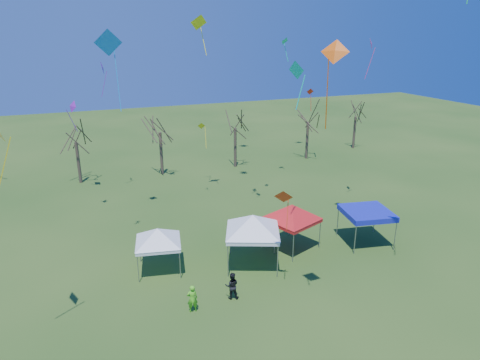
% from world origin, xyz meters
% --- Properties ---
extents(ground, '(140.00, 140.00, 0.00)m').
position_xyz_m(ground, '(0.00, 0.00, 0.00)').
color(ground, '#264B18').
rests_on(ground, ground).
extents(tree_1, '(3.42, 3.42, 7.54)m').
position_xyz_m(tree_1, '(-10.77, 24.65, 5.79)').
color(tree_1, '#3D2D21').
rests_on(tree_1, ground).
extents(tree_2, '(3.71, 3.71, 8.18)m').
position_xyz_m(tree_2, '(-2.37, 24.38, 6.29)').
color(tree_2, '#3D2D21').
rests_on(tree_2, ground).
extents(tree_3, '(3.59, 3.59, 7.91)m').
position_xyz_m(tree_3, '(6.03, 24.04, 6.08)').
color(tree_3, '#3D2D21').
rests_on(tree_3, ground).
extents(tree_4, '(3.58, 3.58, 7.89)m').
position_xyz_m(tree_4, '(15.36, 24.00, 6.06)').
color(tree_4, '#3D2D21').
rests_on(tree_4, ground).
extents(tree_5, '(3.39, 3.39, 7.46)m').
position_xyz_m(tree_5, '(23.72, 26.07, 5.73)').
color(tree_5, '#3D2D21').
rests_on(tree_5, ground).
extents(tent_white_west, '(3.77, 3.77, 3.39)m').
position_xyz_m(tent_white_west, '(-6.71, 4.58, 2.74)').
color(tent_white_west, gray).
rests_on(tent_white_west, ground).
extents(tent_white_mid, '(4.32, 4.32, 4.12)m').
position_xyz_m(tent_white_mid, '(-0.87, 2.99, 3.32)').
color(tent_white_mid, gray).
rests_on(tent_white_mid, ground).
extents(tent_red, '(4.07, 4.07, 3.85)m').
position_xyz_m(tent_red, '(2.57, 4.13, 3.11)').
color(tent_red, gray).
rests_on(tent_red, ground).
extents(tent_blue, '(3.77, 3.77, 2.53)m').
position_xyz_m(tent_blue, '(8.01, 2.88, 2.33)').
color(tent_blue, gray).
rests_on(tent_blue, ground).
extents(person_dark, '(0.95, 0.84, 1.64)m').
position_xyz_m(person_dark, '(-3.48, -0.09, 0.82)').
color(person_dark, black).
rests_on(person_dark, ground).
extents(person_green, '(0.62, 0.44, 1.62)m').
position_xyz_m(person_green, '(-5.92, -0.45, 0.81)').
color(person_green, '#59D221').
rests_on(person_green, ground).
extents(kite_13, '(1.04, 1.25, 2.97)m').
position_xyz_m(kite_13, '(-10.70, 21.03, 8.34)').
color(kite_13, purple).
rests_on(kite_13, ground).
extents(kite_5, '(1.40, 1.36, 3.83)m').
position_xyz_m(kite_5, '(-0.44, -4.32, 13.76)').
color(kite_5, '#E6560C').
rests_on(kite_5, ground).
extents(kite_1, '(1.24, 1.11, 2.37)m').
position_xyz_m(kite_1, '(-0.49, -0.37, 5.97)').
color(kite_1, red).
rests_on(kite_1, ground).
extents(kite_27, '(0.83, 1.13, 2.67)m').
position_xyz_m(kite_27, '(1.04, 1.48, 12.57)').
color(kite_27, '#0DC7A5').
rests_on(kite_27, ground).
extents(kite_2, '(0.67, 1.27, 3.13)m').
position_xyz_m(kite_2, '(-7.85, 20.03, 11.71)').
color(kite_2, purple).
rests_on(kite_2, ground).
extents(kite_11, '(1.68, 1.30, 3.23)m').
position_xyz_m(kite_11, '(-0.48, 15.24, 15.37)').
color(kite_11, '#F9F91A').
rests_on(kite_11, ground).
extents(kite_17, '(0.87, 1.04, 3.18)m').
position_xyz_m(kite_17, '(11.52, 8.66, 13.69)').
color(kite_17, '#D42F87').
rests_on(kite_17, ground).
extents(kite_22, '(0.89, 0.80, 2.57)m').
position_xyz_m(kite_22, '(0.86, 19.71, 5.88)').
color(kite_22, yellow).
rests_on(kite_22, ground).
extents(kite_12, '(0.93, 0.63, 2.66)m').
position_xyz_m(kite_12, '(14.91, 23.15, 8.17)').
color(kite_12, red).
rests_on(kite_12, ground).
extents(kite_19, '(1.01, 0.88, 2.24)m').
position_xyz_m(kite_19, '(8.38, 17.25, 13.83)').
color(kite_19, '#0DCFAC').
rests_on(kite_19, ground).
extents(kite_8, '(1.48, 0.66, 4.38)m').
position_xyz_m(kite_8, '(-8.59, 4.73, 14.04)').
color(kite_8, '#1581E2').
rests_on(kite_8, ground).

